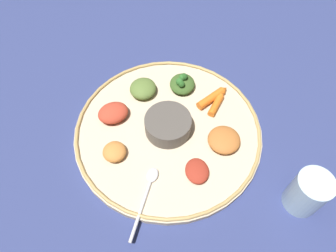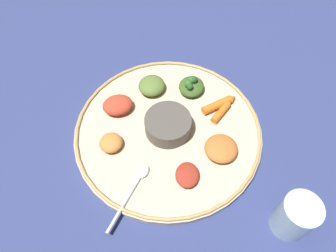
{
  "view_description": "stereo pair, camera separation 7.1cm",
  "coord_description": "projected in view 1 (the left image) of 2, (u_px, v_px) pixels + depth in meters",
  "views": [
    {
      "loc": [
        -0.28,
        0.27,
        0.63
      ],
      "look_at": [
        0.0,
        0.0,
        0.03
      ],
      "focal_mm": 33.46,
      "sensor_mm": 36.0,
      "label": 1
    },
    {
      "loc": [
        -0.32,
        0.22,
        0.63
      ],
      "look_at": [
        0.0,
        0.0,
        0.03
      ],
      "focal_mm": 33.46,
      "sensor_mm": 36.0,
      "label": 2
    }
  ],
  "objects": [
    {
      "name": "ground_plane",
      "position": [
        168.0,
        133.0,
        0.74
      ],
      "size": [
        2.4,
        2.4,
        0.0
      ],
      "primitive_type": "plane",
      "color": "navy"
    },
    {
      "name": "platter",
      "position": [
        168.0,
        131.0,
        0.73
      ],
      "size": [
        0.43,
        0.43,
        0.02
      ],
      "primitive_type": "cylinder",
      "color": "#C6B293",
      "rests_on": "ground_plane"
    },
    {
      "name": "platter_rim",
      "position": [
        168.0,
        129.0,
        0.72
      ],
      "size": [
        0.43,
        0.43,
        0.01
      ],
      "primitive_type": "torus",
      "color": "tan",
      "rests_on": "platter"
    },
    {
      "name": "center_bowl",
      "position": [
        168.0,
        124.0,
        0.71
      ],
      "size": [
        0.11,
        0.11,
        0.04
      ],
      "color": "#4C4742",
      "rests_on": "platter"
    },
    {
      "name": "spoon",
      "position": [
        147.0,
        191.0,
        0.64
      ],
      "size": [
        0.09,
        0.15,
        0.01
      ],
      "color": "silver",
      "rests_on": "platter"
    },
    {
      "name": "greens_pile",
      "position": [
        182.0,
        83.0,
        0.78
      ],
      "size": [
        0.09,
        0.09,
        0.04
      ],
      "color": "#385623",
      "rests_on": "platter"
    },
    {
      "name": "carrot_near_spoon",
      "position": [
        217.0,
        103.0,
        0.75
      ],
      "size": [
        0.04,
        0.08,
        0.02
      ],
      "color": "orange",
      "rests_on": "platter"
    },
    {
      "name": "carrot_outer",
      "position": [
        213.0,
        97.0,
        0.76
      ],
      "size": [
        0.03,
        0.09,
        0.02
      ],
      "color": "orange",
      "rests_on": "platter"
    },
    {
      "name": "mound_chickpea",
      "position": [
        224.0,
        140.0,
        0.69
      ],
      "size": [
        0.09,
        0.09,
        0.03
      ],
      "primitive_type": "ellipsoid",
      "rotation": [
        0.0,
        0.0,
        3.38
      ],
      "color": "#B2662D",
      "rests_on": "platter"
    },
    {
      "name": "mound_collards",
      "position": [
        143.0,
        89.0,
        0.77
      ],
      "size": [
        0.09,
        0.09,
        0.03
      ],
      "primitive_type": "ellipsoid",
      "rotation": [
        0.0,
        0.0,
        5.15
      ],
      "color": "#567033",
      "rests_on": "platter"
    },
    {
      "name": "mound_beet",
      "position": [
        197.0,
        171.0,
        0.66
      ],
      "size": [
        0.08,
        0.08,
        0.02
      ],
      "primitive_type": "ellipsoid",
      "rotation": [
        0.0,
        0.0,
        5.61
      ],
      "color": "maroon",
      "rests_on": "platter"
    },
    {
      "name": "mound_berbere_red",
      "position": [
        113.0,
        113.0,
        0.73
      ],
      "size": [
        0.08,
        0.09,
        0.03
      ],
      "primitive_type": "ellipsoid",
      "rotation": [
        0.0,
        0.0,
        1.23
      ],
      "color": "#B73D28",
      "rests_on": "platter"
    },
    {
      "name": "mound_squash",
      "position": [
        114.0,
        152.0,
        0.68
      ],
      "size": [
        0.07,
        0.07,
        0.03
      ],
      "primitive_type": "ellipsoid",
      "rotation": [
        0.0,
        0.0,
        3.96
      ],
      "color": "#C67A38",
      "rests_on": "platter"
    },
    {
      "name": "drinking_glass",
      "position": [
        306.0,
        194.0,
        0.61
      ],
      "size": [
        0.07,
        0.07,
        0.1
      ],
      "color": "silver",
      "rests_on": "ground_plane"
    }
  ]
}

